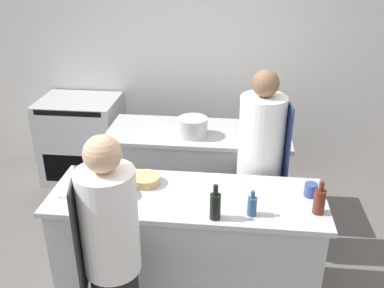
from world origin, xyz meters
name	(u,v)px	position (x,y,z in m)	size (l,w,h in m)	color
ground_plane	(187,288)	(0.00, 0.00, 0.00)	(16.00, 16.00, 0.00)	#605B56
wall_back	(209,58)	(0.00, 2.13, 1.40)	(8.00, 0.06, 2.80)	silver
prep_counter	(187,244)	(0.00, 0.00, 0.45)	(2.03, 0.70, 0.90)	#B7BABC
pass_counter	(198,171)	(-0.03, 1.18, 0.45)	(1.79, 0.73, 0.90)	#B7BABC
oven_range	(82,139)	(-1.45, 1.74, 0.49)	(0.88, 0.68, 0.98)	#B7BABC
chef_at_prep_near	(112,258)	(-0.38, -0.66, 0.83)	(0.39, 0.38, 1.65)	black
chef_at_stove	(260,167)	(0.55, 0.59, 0.85)	(0.41, 0.40, 1.70)	black
bottle_olive_oil	(252,205)	(0.47, -0.20, 0.98)	(0.06, 0.06, 0.19)	#2D5175
bottle_vinegar	(107,165)	(-0.67, 0.25, 0.98)	(0.08, 0.08, 0.19)	#19471E
bottle_wine	(215,205)	(0.22, -0.27, 1.00)	(0.07, 0.07, 0.25)	black
bottle_cooking_oil	(319,201)	(0.92, -0.13, 1.00)	(0.08, 0.08, 0.24)	#5B2319
bowl_mixing_large	(118,192)	(-0.49, -0.07, 0.94)	(0.21, 0.21, 0.07)	navy
bowl_prep_small	(145,180)	(-0.34, 0.13, 0.93)	(0.23, 0.23, 0.06)	tan
cup	(311,190)	(0.90, 0.09, 0.95)	(0.09, 0.09, 0.10)	#33477F
cutting_board	(82,191)	(-0.78, -0.05, 0.91)	(0.30, 0.21, 0.01)	white
stockpot	(193,127)	(-0.07, 1.07, 0.99)	(0.28, 0.28, 0.18)	#B7BABC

